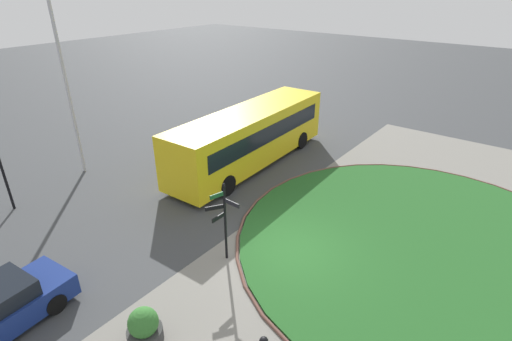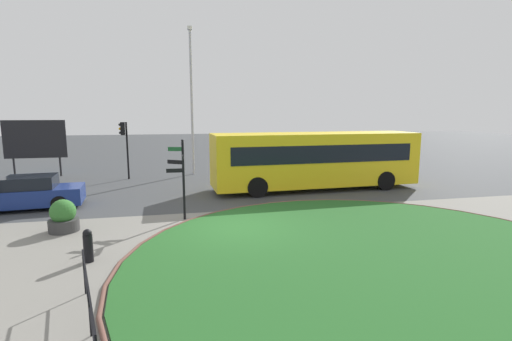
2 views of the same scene
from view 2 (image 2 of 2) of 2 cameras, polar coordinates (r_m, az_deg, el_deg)
The scene contains 13 objects.
ground at distance 13.08m, azimuth -2.90°, elevation -9.07°, with size 120.00×120.00×0.00m, color #3D3F42.
sidewalk_paving at distance 11.42m, azimuth -1.44°, elevation -11.72°, with size 32.00×8.45×0.02m, color gray.
grass_island at distance 10.84m, azimuth 18.77°, elevation -13.14°, with size 13.89×13.89×0.10m, color #235B23.
grass_kerb_ring at distance 10.84m, azimuth 18.77°, elevation -13.12°, with size 14.20×14.20×0.11m, color brown.
signpost_directional at distance 14.11m, azimuth -11.41°, elevation -0.42°, with size 0.67×1.04×3.06m.
bollard_foreground at distance 11.18m, azimuth -24.41°, elevation -10.45°, with size 0.25×0.25×0.94m.
railing_grass_edge at distance 7.63m, azimuth -24.31°, elevation -17.80°, with size 0.98×3.48×1.06m.
bus_yellow at distance 19.82m, azimuth 9.10°, elevation 1.76°, with size 10.95×2.97×2.98m.
car_near_lane at distance 18.37m, azimuth -31.61°, elevation -3.06°, with size 4.46×2.16×1.40m.
traffic_light_near at distance 23.83m, azimuth -19.59°, elevation 4.81°, with size 0.49×0.30×3.47m.
lamppost_tall at distance 24.68m, azimuth -9.87°, elevation 10.99°, with size 0.32×0.32×9.39m.
billboard_left at distance 27.13m, azimuth -30.83°, elevation 4.03°, with size 3.65×0.17×3.57m.
planter_near_signpost at distance 14.31m, azimuth -27.50°, elevation -6.42°, with size 0.98×0.98×1.12m.
Camera 2 is at (-1.97, -12.29, 4.03)m, focal length 26.02 mm.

